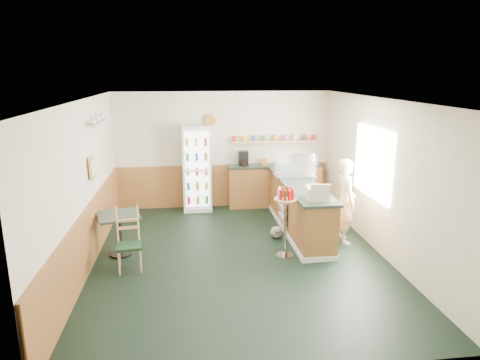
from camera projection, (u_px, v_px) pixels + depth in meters
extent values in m
plane|color=black|center=(239.00, 257.00, 7.45)|extent=(6.00, 6.00, 0.00)
cube|color=#EEE6CB|center=(223.00, 150.00, 10.01)|extent=(5.00, 0.02, 2.70)
cube|color=#EEE6CB|center=(83.00, 187.00, 6.82)|extent=(0.02, 6.00, 2.70)
cube|color=#EEE6CB|center=(382.00, 177.00, 7.42)|extent=(0.02, 6.00, 2.70)
cube|color=silver|center=(239.00, 99.00, 6.78)|extent=(5.00, 6.00, 0.02)
cube|color=olive|center=(224.00, 185.00, 10.19)|extent=(4.98, 0.05, 1.00)
cube|color=olive|center=(90.00, 236.00, 7.03)|extent=(0.05, 5.98, 1.00)
cube|color=white|center=(373.00, 163.00, 7.65)|extent=(0.06, 1.45, 1.25)
cube|color=gold|center=(92.00, 168.00, 7.26)|extent=(0.03, 0.32, 0.38)
cube|color=white|center=(98.00, 123.00, 7.57)|extent=(0.18, 1.20, 0.03)
cylinder|color=#A56F29|center=(210.00, 120.00, 9.74)|extent=(0.26, 0.04, 0.26)
cube|color=olive|center=(299.00, 209.00, 8.53)|extent=(0.60, 2.95, 0.95)
cube|color=white|center=(298.00, 229.00, 8.64)|extent=(0.64, 2.97, 0.10)
cube|color=#29392F|center=(300.00, 184.00, 8.40)|extent=(0.68, 3.01, 0.05)
cube|color=olive|center=(274.00, 187.00, 10.17)|extent=(2.20, 0.38, 0.95)
cube|color=#29392F|center=(275.00, 166.00, 10.05)|extent=(2.24, 0.42, 0.05)
cube|color=#DAB075|center=(275.00, 141.00, 9.98)|extent=(2.10, 0.22, 0.04)
cube|color=black|center=(243.00, 158.00, 9.91)|extent=(0.22, 0.18, 0.34)
cylinder|color=#B2664C|center=(234.00, 139.00, 9.85)|extent=(0.10, 0.10, 0.12)
cylinder|color=#B2664C|center=(245.00, 138.00, 9.88)|extent=(0.10, 0.10, 0.12)
cylinder|color=#B2664C|center=(255.00, 138.00, 9.91)|extent=(0.10, 0.10, 0.12)
cylinder|color=#B2664C|center=(265.00, 138.00, 9.94)|extent=(0.10, 0.10, 0.12)
cylinder|color=#B2664C|center=(275.00, 138.00, 9.96)|extent=(0.10, 0.10, 0.12)
cylinder|color=#B2664C|center=(285.00, 138.00, 9.99)|extent=(0.10, 0.10, 0.12)
cylinder|color=#B2664C|center=(295.00, 138.00, 10.02)|extent=(0.10, 0.10, 0.12)
cylinder|color=#B2664C|center=(304.00, 137.00, 10.05)|extent=(0.10, 0.10, 0.12)
cylinder|color=#B2664C|center=(314.00, 137.00, 10.08)|extent=(0.10, 0.10, 0.12)
cube|color=white|center=(197.00, 168.00, 9.81)|extent=(0.65, 0.46, 1.96)
cube|color=white|center=(197.00, 170.00, 9.59)|extent=(0.54, 0.02, 1.73)
cube|color=silver|center=(197.00, 171.00, 9.52)|extent=(0.58, 0.02, 1.79)
cube|color=silver|center=(294.00, 176.00, 8.83)|extent=(0.84, 0.44, 0.06)
cube|color=silver|center=(295.00, 165.00, 8.77)|extent=(0.82, 0.42, 0.42)
cube|color=beige|center=(318.00, 193.00, 7.28)|extent=(0.43, 0.44, 0.21)
imported|color=tan|center=(345.00, 201.00, 7.92)|extent=(0.39, 0.53, 1.60)
cylinder|color=silver|center=(284.00, 255.00, 7.49)|extent=(0.30, 0.30, 0.02)
cylinder|color=silver|center=(285.00, 228.00, 7.37)|extent=(0.04, 0.04, 1.02)
cylinder|color=#DAB075|center=(286.00, 199.00, 7.24)|extent=(0.39, 0.39, 0.03)
cylinder|color=red|center=(293.00, 194.00, 7.23)|extent=(0.05, 0.05, 0.17)
cylinder|color=red|center=(291.00, 192.00, 7.29)|extent=(0.05, 0.05, 0.17)
cylinder|color=red|center=(287.00, 192.00, 7.33)|extent=(0.05, 0.05, 0.17)
cylinder|color=red|center=(282.00, 192.00, 7.32)|extent=(0.05, 0.05, 0.17)
cylinder|color=red|center=(279.00, 193.00, 7.28)|extent=(0.05, 0.05, 0.17)
cylinder|color=red|center=(279.00, 194.00, 7.21)|extent=(0.05, 0.05, 0.17)
cylinder|color=red|center=(281.00, 195.00, 7.14)|extent=(0.05, 0.05, 0.17)
cylinder|color=red|center=(285.00, 196.00, 7.10)|extent=(0.05, 0.05, 0.17)
cylinder|color=red|center=(289.00, 196.00, 7.11)|extent=(0.05, 0.05, 0.17)
cylinder|color=red|center=(292.00, 195.00, 7.16)|extent=(0.05, 0.05, 0.17)
cube|color=black|center=(283.00, 222.00, 8.45)|extent=(0.05, 0.48, 0.03)
cube|color=beige|center=(282.00, 218.00, 8.43)|extent=(0.10, 0.44, 0.16)
cube|color=black|center=(284.00, 212.00, 8.40)|extent=(0.05, 0.48, 0.03)
cube|color=beige|center=(283.00, 209.00, 8.38)|extent=(0.10, 0.44, 0.16)
cube|color=black|center=(284.00, 203.00, 8.35)|extent=(0.05, 0.48, 0.03)
cube|color=beige|center=(283.00, 199.00, 8.33)|extent=(0.10, 0.44, 0.16)
cylinder|color=black|center=(121.00, 254.00, 7.53)|extent=(0.39, 0.39, 0.04)
cylinder|color=black|center=(120.00, 235.00, 7.44)|extent=(0.08, 0.08, 0.68)
cube|color=#29392F|center=(118.00, 216.00, 7.35)|extent=(0.85, 0.85, 0.04)
cube|color=#15311C|center=(129.00, 246.00, 6.87)|extent=(0.43, 0.43, 0.05)
cylinder|color=#DAB075|center=(118.00, 263.00, 6.74)|extent=(0.03, 0.03, 0.40)
cylinder|color=#DAB075|center=(139.00, 262.00, 6.78)|extent=(0.03, 0.03, 0.40)
cylinder|color=#DAB075|center=(121.00, 254.00, 7.06)|extent=(0.03, 0.03, 0.40)
cylinder|color=#DAB075|center=(141.00, 253.00, 7.10)|extent=(0.03, 0.03, 0.40)
cube|color=#DAB075|center=(129.00, 224.00, 6.96)|extent=(0.35, 0.08, 0.62)
sphere|color=#969691|center=(276.00, 232.00, 8.27)|extent=(0.23, 0.23, 0.23)
sphere|color=#969691|center=(277.00, 230.00, 8.14)|extent=(0.13, 0.13, 0.13)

